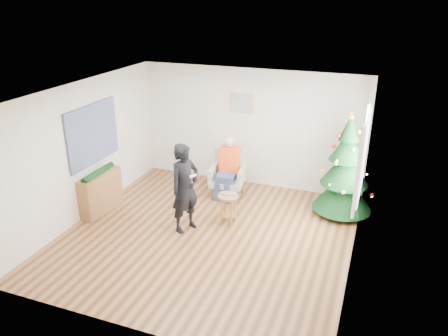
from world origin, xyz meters
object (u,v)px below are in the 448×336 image
at_px(armchair, 228,180).
at_px(standing_man, 185,188).
at_px(stool, 228,209).
at_px(console, 100,193).
at_px(christmas_tree, 345,169).

distance_m(armchair, standing_man, 1.71).
height_order(stool, armchair, armchair).
height_order(armchair, standing_man, standing_man).
bearing_deg(armchair, console, -150.09).
distance_m(christmas_tree, console, 4.78).
xyz_separation_m(stool, armchair, (-0.43, 1.15, 0.06)).
bearing_deg(armchair, standing_man, -104.82).
bearing_deg(console, christmas_tree, 24.02).
bearing_deg(console, standing_man, 3.02).
height_order(christmas_tree, stool, christmas_tree).
distance_m(stool, standing_man, 0.96).
distance_m(stool, armchair, 1.23).
xyz_separation_m(christmas_tree, console, (-4.48, -1.59, -0.53)).
bearing_deg(console, armchair, 41.32).
bearing_deg(stool, console, -170.48).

